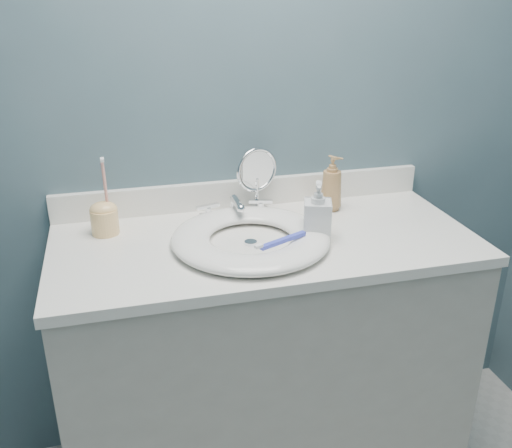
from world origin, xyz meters
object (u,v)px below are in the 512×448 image
object	(u,v)px
makeup_mirror	(257,177)
soap_bottle_clear	(318,211)
toothbrush_holder	(104,217)
soap_bottle_amber	(332,183)

from	to	relation	value
makeup_mirror	soap_bottle_clear	xyz separation A→B (m)	(0.11, -0.25, -0.03)
makeup_mirror	toothbrush_holder	xyz separation A→B (m)	(-0.47, -0.05, -0.06)
makeup_mirror	soap_bottle_amber	xyz separation A→B (m)	(0.24, -0.04, -0.03)
soap_bottle_clear	makeup_mirror	bearing A→B (deg)	133.74
toothbrush_holder	makeup_mirror	bearing A→B (deg)	6.61
makeup_mirror	toothbrush_holder	size ratio (longest dim) A/B	0.92
soap_bottle_amber	toothbrush_holder	world-z (taller)	toothbrush_holder
makeup_mirror	soap_bottle_clear	bearing A→B (deg)	-81.40
soap_bottle_clear	soap_bottle_amber	bearing A→B (deg)	77.81
soap_bottle_clear	toothbrush_holder	bearing A→B (deg)	-179.23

